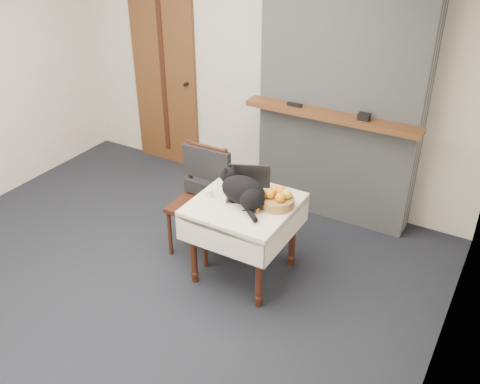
# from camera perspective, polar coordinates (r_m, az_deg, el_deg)

# --- Properties ---
(ground) EXTENTS (4.50, 4.50, 0.00)m
(ground) POSITION_cam_1_polar(r_m,az_deg,el_deg) (4.57, -10.04, -9.49)
(ground) COLOR black
(ground) RESTS_ON ground
(room_shell) EXTENTS (4.52, 4.01, 2.61)m
(room_shell) POSITION_cam_1_polar(r_m,az_deg,el_deg) (4.07, -8.07, 13.86)
(room_shell) COLOR beige
(room_shell) RESTS_ON ground
(door) EXTENTS (0.82, 0.10, 2.00)m
(door) POSITION_cam_1_polar(r_m,az_deg,el_deg) (6.14, -8.02, 11.90)
(door) COLOR brown
(door) RESTS_ON ground
(chimney) EXTENTS (1.62, 0.48, 2.60)m
(chimney) POSITION_cam_1_polar(r_m,az_deg,el_deg) (4.97, 10.83, 10.95)
(chimney) COLOR gray
(chimney) RESTS_ON ground
(side_table) EXTENTS (0.78, 0.78, 0.70)m
(side_table) POSITION_cam_1_polar(r_m,az_deg,el_deg) (4.27, 0.45, -2.40)
(side_table) COLOR #37190F
(side_table) RESTS_ON ground
(laptop) EXTENTS (0.42, 0.39, 0.25)m
(laptop) POSITION_cam_1_polar(r_m,az_deg,el_deg) (4.27, 0.93, 0.33)
(laptop) COLOR #B7B7BC
(laptop) RESTS_ON side_table
(cat) EXTENTS (0.50, 0.39, 0.27)m
(cat) POSITION_cam_1_polar(r_m,az_deg,el_deg) (4.13, 0.41, 0.09)
(cat) COLOR black
(cat) RESTS_ON side_table
(cream_jar) EXTENTS (0.06, 0.06, 0.07)m
(cream_jar) POSITION_cam_1_polar(r_m,az_deg,el_deg) (4.28, -3.31, -0.09)
(cream_jar) COLOR white
(cream_jar) RESTS_ON side_table
(pill_bottle) EXTENTS (0.04, 0.04, 0.07)m
(pill_bottle) POSITION_cam_1_polar(r_m,az_deg,el_deg) (4.06, 1.83, -1.79)
(pill_bottle) COLOR #B16C15
(pill_bottle) RESTS_ON side_table
(fruit_basket) EXTENTS (0.26, 0.26, 0.15)m
(fruit_basket) POSITION_cam_1_polar(r_m,az_deg,el_deg) (4.14, 4.05, -0.76)
(fruit_basket) COLOR olive
(fruit_basket) RESTS_ON side_table
(desk_clutter) EXTENTS (0.14, 0.10, 0.01)m
(desk_clutter) POSITION_cam_1_polar(r_m,az_deg,el_deg) (4.17, 2.32, -1.39)
(desk_clutter) COLOR black
(desk_clutter) RESTS_ON side_table
(chair) EXTENTS (0.45, 0.44, 0.96)m
(chair) POSITION_cam_1_polar(r_m,az_deg,el_deg) (4.64, -3.98, 0.75)
(chair) COLOR #37190F
(chair) RESTS_ON ground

